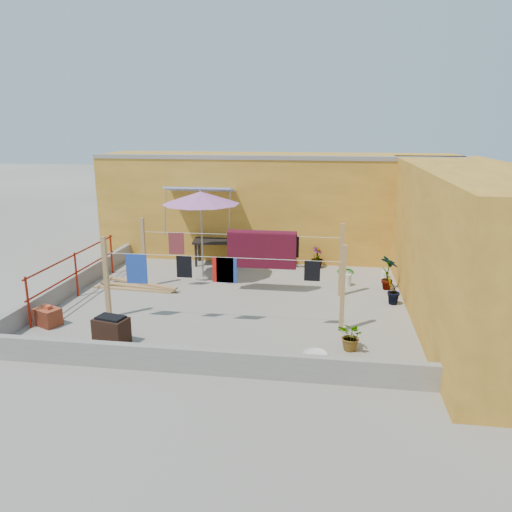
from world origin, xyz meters
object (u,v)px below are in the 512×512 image
Objects in this scene: patio_umbrella at (201,198)px; brazier at (112,330)px; brick_stack at (48,317)px; green_hose at (345,271)px; water_jug_a at (347,280)px; water_jug_b at (385,277)px; white_basin at (315,355)px; plant_back_a at (288,255)px; outdoor_table at (220,242)px.

patio_umbrella reaches higher than brazier.
brazier is at bearing -21.37° from brick_stack.
water_jug_a is at bearing -89.71° from green_hose.
brazier is 2.09× the size of water_jug_b.
brazier is (1.71, -0.67, 0.08)m from brick_stack.
brazier is 7.33m from water_jug_b.
brazier is at bearing -179.80° from white_basin.
plant_back_a reaches higher than brick_stack.
brick_stack is (-2.53, -5.22, -0.48)m from outdoor_table.
brick_stack is 5.63m from white_basin.
white_basin is 4.35m from water_jug_a.
plant_back_a reaches higher than water_jug_a.
water_jug_a is 1.07× the size of water_jug_b.
plant_back_a is (-1.67, 1.58, 0.20)m from water_jug_a.
plant_back_a is at bearing 157.68° from water_jug_b.
brazier is 1.42× the size of green_hose.
brazier is 7.18m from green_hose.
plant_back_a reaches higher than white_basin.
water_jug_b is at bearing -13.09° from outdoor_table.
patio_umbrella reaches higher than brick_stack.
green_hose is at bearing 38.01° from brick_stack.
water_jug_a is at bearing 0.18° from patio_umbrella.
patio_umbrella is 3.48× the size of plant_back_a.
brick_stack is 1.84m from brazier.
brick_stack is 1.35× the size of white_basin.
water_jug_b is (4.73, -1.10, -0.52)m from outdoor_table.
water_jug_a is 1.25m from green_hose.
patio_umbrella reaches higher than water_jug_b.
brick_stack is at bearing -131.27° from plant_back_a.
brick_stack is 7.24m from water_jug_a.
water_jug_b is at bearing 40.81° from brazier.
brick_stack is 1.73× the size of water_jug_a.
brick_stack reaches higher than water_jug_b.
outdoor_table reaches higher than brazier.
water_jug_a is (0.67, 4.30, 0.11)m from white_basin.
patio_umbrella is 2.22m from outdoor_table.
brazier reaches higher than brick_stack.
water_jug_b is (5.55, 4.79, -0.12)m from brazier.
outdoor_table is at bearing -180.00° from plant_back_a.
green_hose is (3.72, -0.34, -0.64)m from outdoor_table.
brick_stack is at bearing 158.63° from brazier.
patio_umbrella is at bearing -174.20° from water_jug_b.
patio_umbrella reaches higher than water_jug_a.
water_jug_b is at bearing 70.68° from white_basin.
water_jug_a reaches higher than water_jug_b.
plant_back_a reaches higher than brazier.
water_jug_b is 0.47× the size of plant_back_a.
white_basin is at bearing -98.86° from water_jug_a.
brazier is (-0.68, -4.30, -1.94)m from patio_umbrella.
plant_back_a is (-1.00, 5.88, 0.31)m from white_basin.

